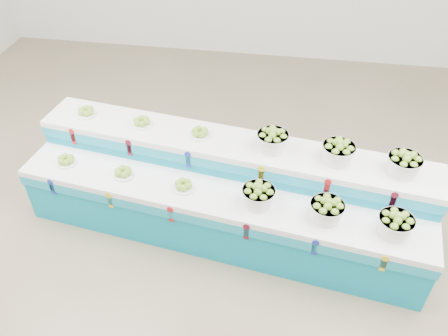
{
  "coord_description": "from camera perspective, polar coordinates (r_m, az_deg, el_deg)",
  "views": [
    {
      "loc": [
        0.53,
        -3.15,
        4.01
      ],
      "look_at": [
        -0.06,
        0.52,
        0.87
      ],
      "focal_mm": 36.85,
      "sensor_mm": 36.0,
      "label": 1
    }
  ],
  "objects": [
    {
      "name": "basket_lower_mid",
      "position": [
        4.56,
        12.63,
        -5.1
      ],
      "size": [
        0.38,
        0.38,
        0.25
      ],
      "primitive_type": null,
      "rotation": [
        0.0,
        0.0,
        -0.14
      ],
      "color": "silver",
      "rests_on": "display_stand"
    },
    {
      "name": "basket_lower_left",
      "position": [
        4.6,
        4.3,
        -3.43
      ],
      "size": [
        0.38,
        0.38,
        0.25
      ],
      "primitive_type": null,
      "rotation": [
        0.0,
        0.0,
        -0.14
      ],
      "color": "silver",
      "rests_on": "display_stand"
    },
    {
      "name": "plate_upper_mid",
      "position": [
        5.29,
        -10.18,
        5.7
      ],
      "size": [
        0.27,
        0.27,
        0.1
      ],
      "primitive_type": "cylinder",
      "rotation": [
        0.0,
        0.0,
        -0.14
      ],
      "color": "white",
      "rests_on": "display_stand"
    },
    {
      "name": "plate_lower_mid",
      "position": [
        5.09,
        -12.4,
        -0.49
      ],
      "size": [
        0.27,
        0.27,
        0.1
      ],
      "primitive_type": "cylinder",
      "rotation": [
        0.0,
        0.0,
        -0.14
      ],
      "color": "white",
      "rests_on": "display_stand"
    },
    {
      "name": "ground",
      "position": [
        5.12,
        -0.31,
        -11.3
      ],
      "size": [
        10.0,
        10.0,
        0.0
      ],
      "primitive_type": "plane",
      "color": "#73674E",
      "rests_on": "ground"
    },
    {
      "name": "basket_upper_mid",
      "position": [
        4.78,
        13.99,
        1.96
      ],
      "size": [
        0.38,
        0.38,
        0.25
      ],
      "primitive_type": null,
      "rotation": [
        0.0,
        0.0,
        -0.14
      ],
      "color": "silver",
      "rests_on": "display_stand"
    },
    {
      "name": "display_stand",
      "position": [
        5.11,
        0.0,
        -3.09
      ],
      "size": [
        4.56,
        1.76,
        1.02
      ],
      "primitive_type": null,
      "rotation": [
        0.0,
        0.0,
        -0.14
      ],
      "color": "#0B8BAD",
      "rests_on": "ground"
    },
    {
      "name": "plate_lower_right",
      "position": [
        4.83,
        -5.07,
        -2.09
      ],
      "size": [
        0.27,
        0.27,
        0.1
      ],
      "primitive_type": "cylinder",
      "rotation": [
        0.0,
        0.0,
        -0.14
      ],
      "color": "white",
      "rests_on": "display_stand"
    },
    {
      "name": "plate_upper_right",
      "position": [
        5.04,
        -3.01,
        4.46
      ],
      "size": [
        0.27,
        0.27,
        0.1
      ],
      "primitive_type": "cylinder",
      "rotation": [
        0.0,
        0.0,
        -0.14
      ],
      "color": "white",
      "rests_on": "display_stand"
    },
    {
      "name": "plate_upper_left",
      "position": [
        5.62,
        -16.75,
        6.75
      ],
      "size": [
        0.27,
        0.27,
        0.1
      ],
      "primitive_type": "cylinder",
      "rotation": [
        0.0,
        0.0,
        -0.14
      ],
      "color": "white",
      "rests_on": "display_stand"
    },
    {
      "name": "basket_lower_right",
      "position": [
        4.6,
        20.49,
        -6.57
      ],
      "size": [
        0.38,
        0.38,
        0.25
      ],
      "primitive_type": null,
      "rotation": [
        0.0,
        0.0,
        -0.14
      ],
      "color": "silver",
      "rests_on": "display_stand"
    },
    {
      "name": "plate_lower_left",
      "position": [
        5.43,
        -19.04,
        0.97
      ],
      "size": [
        0.27,
        0.27,
        0.1
      ],
      "primitive_type": "cylinder",
      "rotation": [
        0.0,
        0.0,
        -0.14
      ],
      "color": "white",
      "rests_on": "display_stand"
    },
    {
      "name": "basket_upper_right",
      "position": [
        4.83,
        21.44,
        0.5
      ],
      "size": [
        0.38,
        0.38,
        0.25
      ],
      "primitive_type": null,
      "rotation": [
        0.0,
        0.0,
        -0.14
      ],
      "color": "silver",
      "rests_on": "display_stand"
    },
    {
      "name": "basket_upper_left",
      "position": [
        4.83,
        6.04,
        3.48
      ],
      "size": [
        0.38,
        0.38,
        0.25
      ],
      "primitive_type": null,
      "rotation": [
        0.0,
        0.0,
        -0.14
      ],
      "color": "silver",
      "rests_on": "display_stand"
    }
  ]
}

